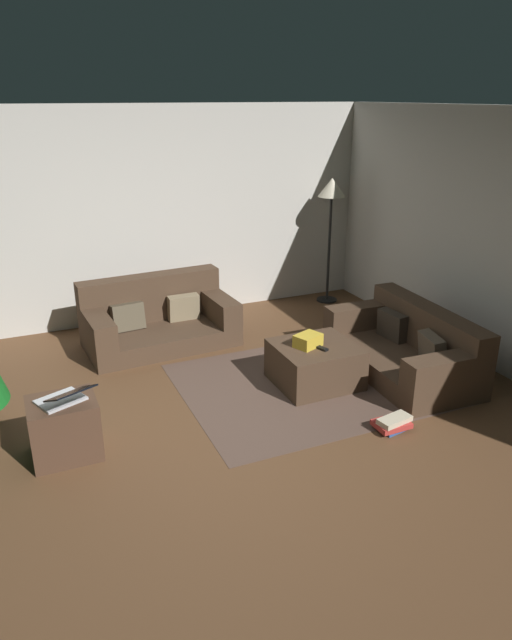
{
  "coord_description": "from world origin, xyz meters",
  "views": [
    {
      "loc": [
        -1.4,
        -3.93,
        2.7
      ],
      "look_at": [
        0.61,
        0.67,
        0.75
      ],
      "focal_mm": 32.79,
      "sensor_mm": 36.0,
      "label": 1
    }
  ],
  "objects": [
    {
      "name": "laptop",
      "position": [
        -1.16,
        0.26,
        0.54
      ],
      "size": [
        0.47,
        0.52,
        0.2
      ],
      "color": "silver",
      "rests_on": "side_table"
    },
    {
      "name": "ground_plane",
      "position": [
        0.0,
        0.0,
        0.0
      ],
      "size": [
        6.4,
        6.4,
        0.0
      ],
      "primitive_type": "plane",
      "color": "brown"
    },
    {
      "name": "side_table",
      "position": [
        -1.19,
        0.32,
        0.24
      ],
      "size": [
        0.52,
        0.44,
        0.48
      ],
      "primitive_type": "cube",
      "color": "#4C3323",
      "rests_on": "ground_plane"
    },
    {
      "name": "couch_left",
      "position": [
        0.07,
        2.26,
        0.28
      ],
      "size": [
        1.71,
        1.0,
        0.75
      ],
      "rotation": [
        0.0,
        0.0,
        3.2
      ],
      "color": "#473323",
      "rests_on": "ground_plane"
    },
    {
      "name": "rear_partition",
      "position": [
        0.0,
        3.14,
        1.3
      ],
      "size": [
        6.4,
        0.12,
        2.6
      ],
      "primitive_type": "cube",
      "color": "beige",
      "rests_on": "ground_plane"
    },
    {
      "name": "couch_right",
      "position": [
        2.24,
        0.49,
        0.26
      ],
      "size": [
        0.96,
        1.77,
        0.67
      ],
      "rotation": [
        0.0,
        0.0,
        1.53
      ],
      "color": "#473323",
      "rests_on": "ground_plane"
    },
    {
      "name": "corner_lamp",
      "position": [
        2.6,
        2.74,
        1.43
      ],
      "size": [
        0.36,
        0.36,
        1.68
      ],
      "color": "black",
      "rests_on": "ground_plane"
    },
    {
      "name": "ottoman",
      "position": [
        1.22,
        0.62,
        0.2
      ],
      "size": [
        0.78,
        0.72,
        0.41
      ],
      "primitive_type": "cube",
      "color": "#473323",
      "rests_on": "ground_plane"
    },
    {
      "name": "gift_box",
      "position": [
        1.14,
        0.62,
        0.47
      ],
      "size": [
        0.3,
        0.26,
        0.12
      ],
      "primitive_type": "cube",
      "rotation": [
        0.0,
        0.0,
        0.38
      ],
      "color": "gold",
      "rests_on": "ottoman"
    },
    {
      "name": "tv_remote",
      "position": [
        1.22,
        0.52,
        0.42
      ],
      "size": [
        0.1,
        0.17,
        0.02
      ],
      "primitive_type": "cube",
      "rotation": [
        0.0,
        0.0,
        0.35
      ],
      "color": "black",
      "rests_on": "ottoman"
    },
    {
      "name": "book_stack",
      "position": [
        1.41,
        -0.42,
        0.06
      ],
      "size": [
        0.32,
        0.23,
        0.12
      ],
      "color": "#2D5193",
      "rests_on": "ground_plane"
    },
    {
      "name": "area_rug",
      "position": [
        1.22,
        0.62,
        0.0
      ],
      "size": [
        2.6,
        2.0,
        0.01
      ],
      "primitive_type": "cube",
      "color": "brown",
      "rests_on": "ground_plane"
    }
  ]
}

